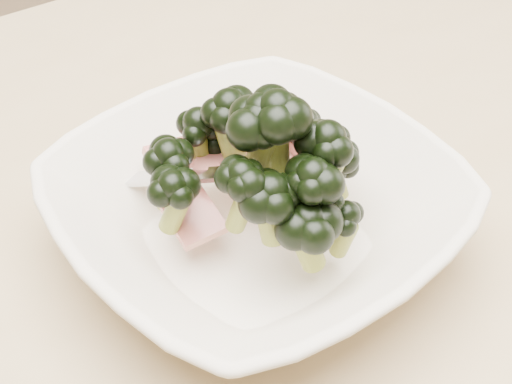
{
  "coord_description": "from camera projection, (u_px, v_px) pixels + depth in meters",
  "views": [
    {
      "loc": [
        -0.17,
        -0.33,
        1.12
      ],
      "look_at": [
        0.04,
        -0.04,
        0.8
      ],
      "focal_mm": 50.0,
      "sensor_mm": 36.0,
      "label": 1
    }
  ],
  "objects": [
    {
      "name": "dining_table",
      "position": [
        188.0,
        323.0,
        0.58
      ],
      "size": [
        1.2,
        0.8,
        0.75
      ],
      "color": "tan",
      "rests_on": "ground"
    },
    {
      "name": "broccoli_dish",
      "position": [
        257.0,
        202.0,
        0.49
      ],
      "size": [
        0.28,
        0.28,
        0.14
      ],
      "color": "beige",
      "rests_on": "dining_table"
    }
  ]
}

